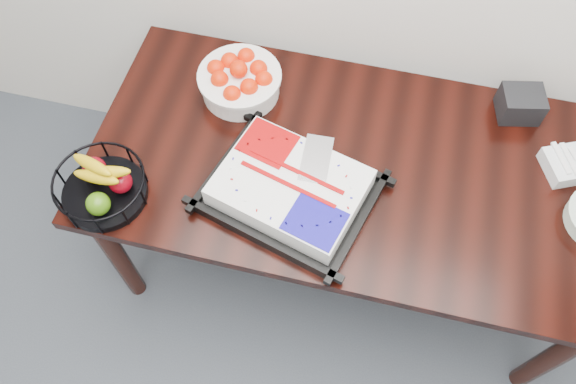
% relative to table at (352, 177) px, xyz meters
% --- Properties ---
extents(table, '(1.80, 0.90, 0.75)m').
position_rel_table_xyz_m(table, '(0.00, 0.00, 0.00)').
color(table, black).
rests_on(table, ground).
extents(cake_tray, '(0.60, 0.52, 0.11)m').
position_rel_table_xyz_m(cake_tray, '(-0.18, -0.17, 0.13)').
color(cake_tray, black).
rests_on(cake_tray, table).
extents(tangerine_bowl, '(0.30, 0.30, 0.19)m').
position_rel_table_xyz_m(tangerine_bowl, '(-0.46, 0.21, 0.17)').
color(tangerine_bowl, white).
rests_on(tangerine_bowl, table).
extents(fruit_basket, '(0.29, 0.29, 0.16)m').
position_rel_table_xyz_m(fruit_basket, '(-0.77, -0.31, 0.15)').
color(fruit_basket, black).
rests_on(fruit_basket, table).
extents(napkin_box, '(0.16, 0.15, 0.10)m').
position_rel_table_xyz_m(napkin_box, '(0.52, 0.35, 0.14)').
color(napkin_box, black).
rests_on(napkin_box, table).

